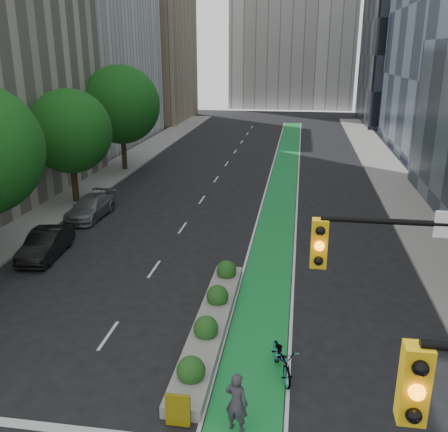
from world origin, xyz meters
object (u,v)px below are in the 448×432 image
(median_planter, at_px, (211,320))
(cyclist, at_px, (237,402))
(bicycle, at_px, (282,359))
(parked_car_left_mid, at_px, (46,244))
(parked_car_left_far, at_px, (90,207))

(median_planter, height_order, cyclist, cyclist)
(median_planter, xyz_separation_m, bicycle, (2.77, -2.36, 0.19))
(median_planter, bearing_deg, bicycle, -40.43)
(bicycle, xyz_separation_m, parked_car_left_mid, (-12.34, 8.01, 0.14))
(parked_car_left_far, bearing_deg, median_planter, -48.51)
(bicycle, relative_size, parked_car_left_mid, 0.50)
(cyclist, relative_size, parked_car_left_mid, 0.43)
(median_planter, relative_size, bicycle, 4.77)
(parked_car_left_far, bearing_deg, bicycle, -46.59)
(cyclist, xyz_separation_m, parked_car_left_far, (-11.52, 17.16, -0.24))
(cyclist, bearing_deg, bicycle, -95.23)
(bicycle, height_order, parked_car_left_far, parked_car_left_far)
(median_planter, xyz_separation_m, cyclist, (1.63, -5.11, 0.54))
(parked_car_left_mid, bearing_deg, parked_car_left_far, 88.50)
(cyclist, height_order, parked_car_left_far, cyclist)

